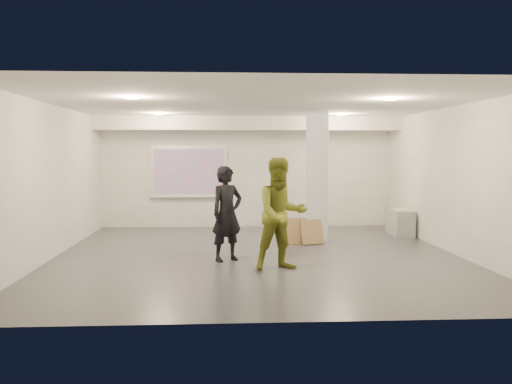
{
  "coord_description": "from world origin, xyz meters",
  "views": [
    {
      "loc": [
        -0.7,
        -11.27,
        2.07
      ],
      "look_at": [
        0.0,
        0.4,
        1.25
      ],
      "focal_mm": 40.0,
      "sensor_mm": 36.0,
      "label": 1
    }
  ],
  "objects": [
    {
      "name": "column",
      "position": [
        1.5,
        1.8,
        1.5
      ],
      "size": [
        0.52,
        0.52,
        3.0
      ],
      "primitive_type": "cylinder",
      "color": "silver",
      "rests_on": "floor"
    },
    {
      "name": "soffit_band",
      "position": [
        0.0,
        3.95,
        2.82
      ],
      "size": [
        8.0,
        1.1,
        0.36
      ],
      "primitive_type": "cube",
      "color": "silver",
      "rests_on": "ceiling"
    },
    {
      "name": "papers_stack",
      "position": [
        3.77,
        2.41,
        0.66
      ],
      "size": [
        0.31,
        0.37,
        0.02
      ],
      "primitive_type": "cube",
      "rotation": [
        0.0,
        0.0,
        0.12
      ],
      "color": "silver",
      "rests_on": "credenza"
    },
    {
      "name": "cardboard_back",
      "position": [
        0.93,
        1.35,
        0.3
      ],
      "size": [
        0.55,
        0.19,
        0.59
      ],
      "primitive_type": "cube",
      "rotation": [
        -0.12,
        0.0,
        0.13
      ],
      "color": "olive",
      "rests_on": "floor"
    },
    {
      "name": "wall_left",
      "position": [
        -4.0,
        0.0,
        1.5
      ],
      "size": [
        0.01,
        9.0,
        3.0
      ],
      "primitive_type": "cube",
      "color": "silver",
      "rests_on": "floor"
    },
    {
      "name": "wall_back",
      "position": [
        0.0,
        4.5,
        1.5
      ],
      "size": [
        8.0,
        0.01,
        3.0
      ],
      "primitive_type": "cube",
      "color": "silver",
      "rests_on": "floor"
    },
    {
      "name": "downlight_se",
      "position": [
        2.2,
        -1.5,
        2.98
      ],
      "size": [
        0.22,
        0.22,
        0.02
      ],
      "primitive_type": "cylinder",
      "color": "#FAEF91",
      "rests_on": "ceiling"
    },
    {
      "name": "man",
      "position": [
        0.34,
        -1.37,
        0.99
      ],
      "size": [
        1.12,
        0.97,
        1.97
      ],
      "primitive_type": "imported",
      "rotation": [
        0.0,
        0.0,
        0.27
      ],
      "color": "olive",
      "rests_on": "floor"
    },
    {
      "name": "downlight_ne",
      "position": [
        2.2,
        2.5,
        2.98
      ],
      "size": [
        0.22,
        0.22,
        0.02
      ],
      "primitive_type": "cylinder",
      "color": "#FAEF91",
      "rests_on": "ceiling"
    },
    {
      "name": "downlight_sw",
      "position": [
        -2.2,
        -1.5,
        2.98
      ],
      "size": [
        0.22,
        0.22,
        0.02
      ],
      "primitive_type": "cylinder",
      "color": "#FAEF91",
      "rests_on": "ceiling"
    },
    {
      "name": "projection_screen",
      "position": [
        -1.6,
        4.45,
        1.53
      ],
      "size": [
        2.1,
        0.13,
        1.42
      ],
      "color": "white",
      "rests_on": "wall_back"
    },
    {
      "name": "downlight_nw",
      "position": [
        -2.2,
        2.5,
        2.98
      ],
      "size": [
        0.22,
        0.22,
        0.02
      ],
      "primitive_type": "cylinder",
      "color": "#FAEF91",
      "rests_on": "ceiling"
    },
    {
      "name": "wall_right",
      "position": [
        4.0,
        0.0,
        1.5
      ],
      "size": [
        0.01,
        9.0,
        3.0
      ],
      "primitive_type": "cube",
      "color": "silver",
      "rests_on": "floor"
    },
    {
      "name": "cardboard_front",
      "position": [
        1.32,
        1.35,
        0.28
      ],
      "size": [
        0.55,
        0.34,
        0.55
      ],
      "primitive_type": "cube",
      "rotation": [
        -0.3,
        0.0,
        0.25
      ],
      "color": "olive",
      "rests_on": "floor"
    },
    {
      "name": "credenza",
      "position": [
        3.72,
        2.58,
        0.32
      ],
      "size": [
        0.5,
        1.12,
        0.65
      ],
      "primitive_type": "cube",
      "rotation": [
        0.0,
        0.0,
        -0.03
      ],
      "color": "gray",
      "rests_on": "floor"
    },
    {
      "name": "wall_front",
      "position": [
        0.0,
        -4.5,
        1.5
      ],
      "size": [
        8.0,
        0.01,
        3.0
      ],
      "primitive_type": "cube",
      "color": "silver",
      "rests_on": "floor"
    },
    {
      "name": "woman",
      "position": [
        -0.61,
        -0.49,
        0.9
      ],
      "size": [
        0.79,
        0.72,
        1.81
      ],
      "primitive_type": "imported",
      "rotation": [
        0.0,
        0.0,
        0.57
      ],
      "color": "black",
      "rests_on": "floor"
    },
    {
      "name": "postit_pad",
      "position": [
        3.76,
        2.63,
        0.66
      ],
      "size": [
        0.3,
        0.34,
        0.03
      ],
      "primitive_type": "cube",
      "rotation": [
        0.0,
        0.0,
        -0.34
      ],
      "color": "#E9FF34",
      "rests_on": "credenza"
    },
    {
      "name": "floor",
      "position": [
        0.0,
        0.0,
        0.0
      ],
      "size": [
        8.0,
        9.0,
        0.01
      ],
      "primitive_type": "cube",
      "color": "#383A40",
      "rests_on": "ground"
    },
    {
      "name": "ceiling",
      "position": [
        0.0,
        0.0,
        3.0
      ],
      "size": [
        8.0,
        9.0,
        0.01
      ],
      "primitive_type": "cube",
      "color": "white",
      "rests_on": "floor"
    }
  ]
}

